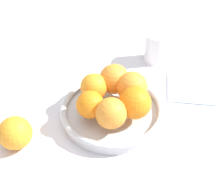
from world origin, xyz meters
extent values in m
plane|color=silver|center=(0.00, 0.00, 0.00)|extent=(4.00, 4.00, 0.00)
cylinder|color=silver|center=(0.00, 0.00, 0.01)|extent=(0.24, 0.24, 0.02)
torus|color=silver|center=(0.00, 0.00, 0.03)|extent=(0.25, 0.25, 0.02)
sphere|color=orange|center=(0.06, 0.01, 0.07)|extent=(0.07, 0.07, 0.07)
sphere|color=orange|center=(0.02, 0.05, 0.07)|extent=(0.07, 0.07, 0.07)
sphere|color=orange|center=(-0.04, 0.04, 0.07)|extent=(0.06, 0.06, 0.06)
sphere|color=orange|center=(-0.06, -0.02, 0.07)|extent=(0.07, 0.07, 0.07)
sphere|color=orange|center=(-0.01, -0.06, 0.07)|extent=(0.07, 0.07, 0.07)
sphere|color=orange|center=(0.04, -0.04, 0.07)|extent=(0.08, 0.08, 0.08)
sphere|color=orange|center=(-0.15, 0.18, 0.04)|extent=(0.07, 0.07, 0.07)
cylinder|color=white|center=(0.27, -0.05, 0.04)|extent=(0.07, 0.07, 0.09)
cube|color=silver|center=(0.16, -0.17, 0.00)|extent=(0.14, 0.14, 0.01)
camera|label=1|loc=(-0.52, -0.16, 0.55)|focal=50.00mm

